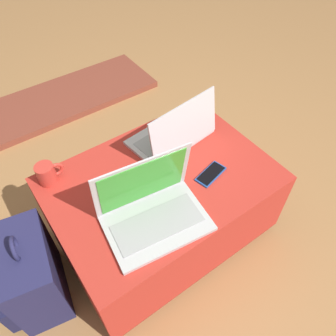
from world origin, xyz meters
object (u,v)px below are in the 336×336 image
Objects in this scene: cell_phone at (211,174)px; coffee_mug at (47,174)px; laptop_far at (174,133)px; backpack at (31,275)px; laptop_near at (152,209)px.

cell_phone is 0.68m from coffee_mug.
laptop_far reaches higher than backpack.
cell_phone is at bearing -32.86° from coffee_mug.
cell_phone is at bearing 90.02° from backpack.
backpack is (-0.81, -0.10, -0.28)m from laptop_far.
laptop_far is 0.58m from coffee_mug.
coffee_mug is (-0.57, 0.37, 0.04)m from cell_phone.
cell_phone is (0.32, 0.03, -0.05)m from laptop_near.
backpack is 0.43m from coffee_mug.
laptop_near reaches higher than coffee_mug.
backpack is (-0.49, 0.19, -0.29)m from laptop_near.
coffee_mug reaches higher than cell_phone.
laptop_far is 3.55× the size of coffee_mug.
coffee_mug is at bearing 43.67° from cell_phone.
laptop_far is at bearing -11.13° from coffee_mug.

